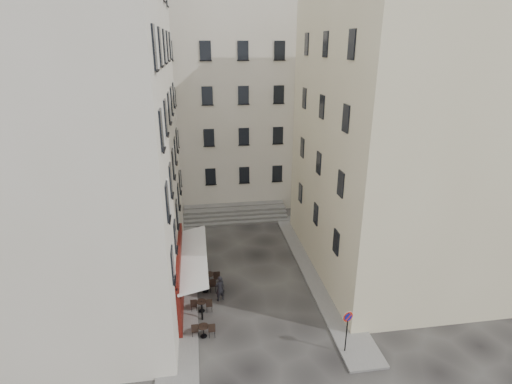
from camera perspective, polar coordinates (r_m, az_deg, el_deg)
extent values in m
plane|color=black|center=(24.70, 0.12, -15.63)|extent=(90.00, 90.00, 0.00)
cube|color=slate|center=(27.84, -10.55, -11.28)|extent=(2.00, 22.00, 0.12)
cube|color=slate|center=(27.98, 8.48, -10.96)|extent=(2.00, 18.00, 0.12)
cube|color=beige|center=(24.35, -26.53, 7.56)|extent=(12.00, 16.00, 20.00)
cube|color=beige|center=(27.44, 21.35, 7.41)|extent=(12.00, 14.00, 18.00)
cube|color=beige|center=(39.17, -5.66, 12.24)|extent=(18.00, 10.00, 18.00)
cube|color=#410D09|center=(24.40, -10.78, -11.58)|extent=(0.25, 7.00, 3.50)
cube|color=black|center=(24.58, -10.63, -12.27)|extent=(0.06, 3.85, 2.00)
cube|color=silver|center=(23.76, -8.97, -9.04)|extent=(1.58, 7.30, 0.41)
cube|color=#5F5D5A|center=(34.90, -2.85, -4.01)|extent=(9.00, 1.80, 0.20)
cube|color=#5F5D5A|center=(35.23, -2.93, -3.41)|extent=(9.00, 1.80, 0.20)
cube|color=#5F5D5A|center=(35.56, -3.01, -2.83)|extent=(9.00, 1.80, 0.20)
cube|color=#5F5D5A|center=(35.89, -3.08, -2.25)|extent=(9.00, 1.80, 0.20)
cylinder|color=black|center=(23.44, -7.71, -16.73)|extent=(0.10, 0.10, 0.90)
sphere|color=black|center=(23.16, -7.77, -15.80)|extent=(0.12, 0.12, 0.12)
cylinder|color=black|center=(26.32, -7.90, -12.14)|extent=(0.10, 0.10, 0.90)
sphere|color=black|center=(26.07, -7.95, -11.27)|extent=(0.12, 0.12, 0.12)
cylinder|color=black|center=(29.34, -8.04, -8.48)|extent=(0.10, 0.10, 0.90)
sphere|color=black|center=(29.11, -8.09, -7.67)|extent=(0.12, 0.12, 0.12)
cylinder|color=black|center=(21.26, 12.80, -19.04)|extent=(0.06, 0.06, 2.40)
cylinder|color=red|center=(20.67, 13.02, -16.98)|extent=(0.54, 0.16, 0.56)
cylinder|color=navy|center=(20.65, 13.05, -17.03)|extent=(0.40, 0.13, 0.40)
cube|color=red|center=(20.63, 13.07, -17.07)|extent=(0.32, 0.10, 0.33)
cylinder|color=black|center=(22.53, -7.47, -19.74)|extent=(0.35, 0.35, 0.02)
cylinder|color=black|center=(22.33, -7.51, -19.11)|extent=(0.05, 0.05, 0.68)
cylinder|color=black|center=(22.14, -7.55, -18.50)|extent=(0.58, 0.58, 0.04)
cube|color=black|center=(22.30, -6.34, -18.95)|extent=(0.37, 0.37, 0.87)
cube|color=black|center=(22.38, -8.70, -18.92)|extent=(0.37, 0.37, 0.87)
cylinder|color=black|center=(24.23, -7.74, -16.46)|extent=(0.35, 0.35, 0.02)
cylinder|color=black|center=(24.04, -7.78, -15.86)|extent=(0.05, 0.05, 0.68)
cylinder|color=black|center=(23.86, -7.81, -15.26)|extent=(0.58, 0.58, 0.04)
cube|color=black|center=(24.01, -6.71, -15.71)|extent=(0.37, 0.37, 0.87)
cube|color=black|center=(24.10, -8.86, -15.68)|extent=(0.37, 0.37, 0.87)
cylinder|color=black|center=(25.81, -7.24, -13.84)|extent=(0.38, 0.38, 0.02)
cylinder|color=black|center=(25.62, -7.28, -13.20)|extent=(0.05, 0.05, 0.73)
cylinder|color=black|center=(25.43, -7.31, -12.57)|extent=(0.63, 0.63, 0.04)
cube|color=black|center=(25.59, -6.20, -13.04)|extent=(0.40, 0.40, 0.94)
cube|color=black|center=(25.68, -8.37, -13.03)|extent=(0.40, 0.40, 0.94)
cylinder|color=black|center=(26.44, -6.69, -12.88)|extent=(0.39, 0.39, 0.02)
cylinder|color=black|center=(26.25, -6.73, -12.22)|extent=(0.05, 0.05, 0.76)
cylinder|color=black|center=(26.07, -6.76, -11.58)|extent=(0.65, 0.65, 0.04)
cube|color=black|center=(26.23, -5.64, -12.06)|extent=(0.41, 0.41, 0.97)
cube|color=black|center=(26.31, -7.82, -12.06)|extent=(0.41, 0.41, 0.97)
cylinder|color=black|center=(28.42, -8.09, -10.39)|extent=(0.33, 0.33, 0.02)
cylinder|color=black|center=(28.27, -8.12, -9.86)|extent=(0.05, 0.05, 0.65)
cylinder|color=black|center=(28.12, -8.15, -9.33)|extent=(0.56, 0.56, 0.04)
cube|color=black|center=(28.24, -7.27, -9.73)|extent=(0.35, 0.35, 0.84)
cube|color=black|center=(28.33, -8.99, -9.72)|extent=(0.35, 0.35, 0.84)
imported|color=black|center=(24.60, -5.18, -13.54)|extent=(0.71, 0.59, 1.65)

